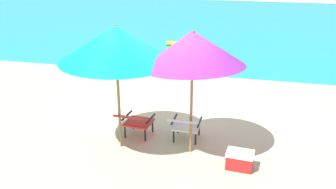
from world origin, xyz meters
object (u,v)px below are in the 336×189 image
object	(u,v)px
lounge_chair_right	(185,124)
swim_buoy	(187,44)
beach_umbrella_right	(193,49)
lounge_chair_left	(135,120)
beach_umbrella_left	(116,44)
cooler_box	(240,160)

from	to	relation	value
lounge_chair_right	swim_buoy	bearing A→B (deg)	100.67
swim_buoy	beach_umbrella_right	world-z (taller)	beach_umbrella_right
lounge_chair_left	beach_umbrella_left	world-z (taller)	beach_umbrella_left
beach_umbrella_right	lounge_chair_right	bearing A→B (deg)	117.67
lounge_chair_left	lounge_chair_right	size ratio (longest dim) A/B	1.05
beach_umbrella_right	beach_umbrella_left	bearing A→B (deg)	-175.39
lounge_chair_left	cooler_box	xyz separation A→B (m)	(2.11, -0.62, -0.24)
lounge_chair_right	beach_umbrella_left	xyz separation A→B (m)	(-1.18, -0.43, 1.64)
lounge_chair_right	beach_umbrella_right	xyz separation A→B (m)	(0.17, -0.32, 1.60)
lounge_chair_left	cooler_box	world-z (taller)	lounge_chair_left
swim_buoy	beach_umbrella_right	xyz separation A→B (m)	(1.62, -8.00, 1.90)
lounge_chair_left	lounge_chair_right	world-z (taller)	same
beach_umbrella_right	cooler_box	size ratio (longest dim) A/B	5.26
swim_buoy	beach_umbrella_right	bearing A→B (deg)	-78.59
lounge_chair_left	beach_umbrella_right	size ratio (longest dim) A/B	0.35
beach_umbrella_left	swim_buoy	bearing A→B (deg)	91.86
swim_buoy	beach_umbrella_right	distance (m)	8.38
lounge_chair_right	cooler_box	distance (m)	1.33
lounge_chair_left	cooler_box	size ratio (longest dim) A/B	1.85
swim_buoy	lounge_chair_left	size ratio (longest dim) A/B	1.75
swim_buoy	lounge_chair_left	xyz separation A→B (m)	(0.45, -7.74, 0.31)
swim_buoy	cooler_box	xyz separation A→B (m)	(2.55, -8.37, 0.06)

